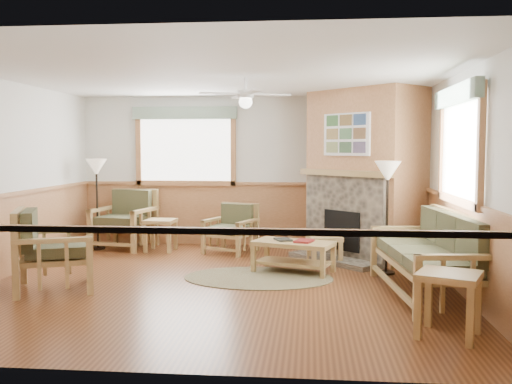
# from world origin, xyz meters

# --- Properties ---
(floor) EXTENTS (6.00, 6.00, 0.01)m
(floor) POSITION_xyz_m (0.00, 0.00, -0.01)
(floor) COLOR brown
(floor) RESTS_ON ground
(ceiling) EXTENTS (6.00, 6.00, 0.01)m
(ceiling) POSITION_xyz_m (0.00, 0.00, 2.70)
(ceiling) COLOR white
(ceiling) RESTS_ON floor
(wall_back) EXTENTS (6.00, 0.02, 2.70)m
(wall_back) POSITION_xyz_m (0.00, 3.00, 1.35)
(wall_back) COLOR silver
(wall_back) RESTS_ON floor
(wall_front) EXTENTS (6.00, 0.02, 2.70)m
(wall_front) POSITION_xyz_m (0.00, -3.00, 1.35)
(wall_front) COLOR silver
(wall_front) RESTS_ON floor
(wall_right) EXTENTS (0.02, 6.00, 2.70)m
(wall_right) POSITION_xyz_m (3.00, 0.00, 1.35)
(wall_right) COLOR silver
(wall_right) RESTS_ON floor
(wainscot) EXTENTS (6.00, 6.00, 1.10)m
(wainscot) POSITION_xyz_m (0.00, 0.00, 0.55)
(wainscot) COLOR #AC7346
(wainscot) RESTS_ON floor
(fireplace) EXTENTS (3.11, 3.11, 2.70)m
(fireplace) POSITION_xyz_m (2.05, 2.05, 1.35)
(fireplace) COLOR #AC7346
(fireplace) RESTS_ON floor
(window_back) EXTENTS (1.90, 0.16, 1.50)m
(window_back) POSITION_xyz_m (-1.10, 2.96, 2.53)
(window_back) COLOR white
(window_back) RESTS_ON wall_back
(window_right) EXTENTS (0.16, 1.90, 1.50)m
(window_right) POSITION_xyz_m (2.96, -0.20, 2.53)
(window_right) COLOR white
(window_right) RESTS_ON wall_right
(ceiling_fan) EXTENTS (1.59, 1.59, 0.36)m
(ceiling_fan) POSITION_xyz_m (0.30, 0.30, 2.66)
(ceiling_fan) COLOR white
(ceiling_fan) RESTS_ON ceiling
(sofa) EXTENTS (2.25, 1.10, 1.00)m
(sofa) POSITION_xyz_m (2.55, -0.37, 0.50)
(sofa) COLOR #A5844D
(sofa) RESTS_ON floor
(armchair_back_left) EXTENTS (1.08, 1.08, 1.03)m
(armchair_back_left) POSITION_xyz_m (-2.11, 2.47, 0.51)
(armchair_back_left) COLOR #A5844D
(armchair_back_left) RESTS_ON floor
(armchair_back_right) EXTENTS (0.95, 0.95, 0.82)m
(armchair_back_right) POSITION_xyz_m (-0.18, 2.22, 0.41)
(armchair_back_right) COLOR #A5844D
(armchair_back_right) RESTS_ON floor
(armchair_left) EXTENTS (1.18, 1.18, 1.02)m
(armchair_left) POSITION_xyz_m (-2.01, -0.49, 0.51)
(armchair_left) COLOR #A5844D
(armchair_left) RESTS_ON floor
(coffee_table) EXTENTS (1.24, 0.90, 0.45)m
(coffee_table) POSITION_xyz_m (0.93, 0.76, 0.22)
(coffee_table) COLOR #A5844D
(coffee_table) RESTS_ON floor
(end_table_chairs) EXTENTS (0.51, 0.49, 0.55)m
(end_table_chairs) POSITION_xyz_m (-1.39, 2.23, 0.27)
(end_table_chairs) COLOR #A5844D
(end_table_chairs) RESTS_ON floor
(end_table_sofa) EXTENTS (0.71, 0.70, 0.61)m
(end_table_sofa) POSITION_xyz_m (2.45, -1.89, 0.31)
(end_table_sofa) COLOR #A5844D
(end_table_sofa) RESTS_ON floor
(footstool) EXTENTS (0.57, 0.57, 0.43)m
(footstool) POSITION_xyz_m (1.38, 1.45, 0.21)
(footstool) COLOR #A5844D
(footstool) RESTS_ON floor
(braided_rug) EXTENTS (2.20, 2.20, 0.01)m
(braided_rug) POSITION_xyz_m (0.47, 0.34, 0.01)
(braided_rug) COLOR brown
(braided_rug) RESTS_ON floor
(floor_lamp_left) EXTENTS (0.41, 0.41, 1.59)m
(floor_lamp_left) POSITION_xyz_m (-2.55, 2.35, 0.80)
(floor_lamp_left) COLOR black
(floor_lamp_left) RESTS_ON floor
(floor_lamp_right) EXTENTS (0.44, 0.44, 1.60)m
(floor_lamp_right) POSITION_xyz_m (2.23, 0.80, 0.80)
(floor_lamp_right) COLOR black
(floor_lamp_right) RESTS_ON floor
(book_red) EXTENTS (0.30, 0.35, 0.03)m
(book_red) POSITION_xyz_m (1.08, 0.71, 0.48)
(book_red) COLOR maroon
(book_red) RESTS_ON coffee_table
(book_dark) EXTENTS (0.29, 0.33, 0.03)m
(book_dark) POSITION_xyz_m (0.78, 0.83, 0.47)
(book_dark) COLOR black
(book_dark) RESTS_ON coffee_table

